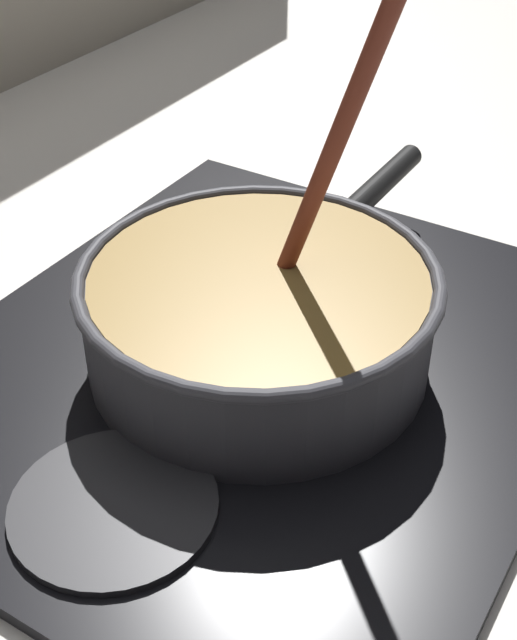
# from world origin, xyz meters

# --- Properties ---
(ground) EXTENTS (2.40, 1.60, 0.04)m
(ground) POSITION_xyz_m (0.00, 0.00, -0.02)
(ground) COLOR beige
(hob_plate) EXTENTS (0.56, 0.48, 0.01)m
(hob_plate) POSITION_xyz_m (0.09, 0.17, 0.01)
(hob_plate) COLOR black
(hob_plate) RESTS_ON ground
(burner_ring) EXTENTS (0.18, 0.18, 0.01)m
(burner_ring) POSITION_xyz_m (0.09, 0.17, 0.02)
(burner_ring) COLOR #592D0C
(burner_ring) RESTS_ON hob_plate
(spare_burner) EXTENTS (0.14, 0.14, 0.01)m
(spare_burner) POSITION_xyz_m (-0.09, 0.17, 0.01)
(spare_burner) COLOR #262628
(spare_burner) RESTS_ON hob_plate
(cooking_pan) EXTENTS (0.43, 0.28, 0.34)m
(cooking_pan) POSITION_xyz_m (0.09, 0.17, 0.06)
(cooking_pan) COLOR #38383D
(cooking_pan) RESTS_ON hob_plate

